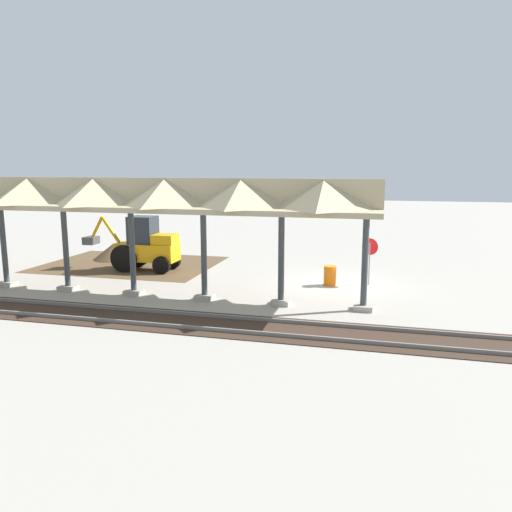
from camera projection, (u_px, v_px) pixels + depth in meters
The scene contains 8 objects.
ground_plane at pixel (339, 285), 22.77m from camera, with size 120.00×120.00×0.00m, color #9E998E.
dirt_work_zone at pixel (130, 264), 27.61m from camera, with size 9.32×7.00×0.01m, color brown.
platform_canopy at pixel (130, 196), 20.35m from camera, with size 20.18×3.20×4.90m.
rail_tracks at pixel (320, 332), 16.18m from camera, with size 60.00×2.58×0.15m.
stop_sign at pixel (370, 252), 22.58m from camera, with size 0.72×0.30×2.15m.
backhoe at pixel (144, 246), 25.86m from camera, with size 5.15×1.73×2.82m.
dirt_mound at pixel (115, 259), 29.18m from camera, with size 4.92×4.92×1.91m, color brown.
traffic_barrel at pixel (330, 276), 22.64m from camera, with size 0.56×0.56×0.90m, color orange.
Camera 1 is at (-1.76, 22.42, 5.33)m, focal length 35.00 mm.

